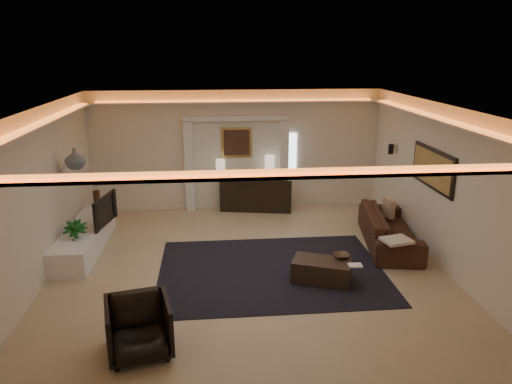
{
  "coord_description": "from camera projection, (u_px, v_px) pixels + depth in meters",
  "views": [
    {
      "loc": [
        -0.62,
        -7.99,
        3.84
      ],
      "look_at": [
        0.2,
        0.6,
        1.25
      ],
      "focal_mm": 33.7,
      "sensor_mm": 36.0,
      "label": 1
    }
  ],
  "objects": [
    {
      "name": "figurine",
      "position": [
        97.0,
        200.0,
        10.56
      ],
      "size": [
        0.17,
        0.17,
        0.39
      ],
      "primitive_type": "cylinder",
      "rotation": [
        0.0,
        0.0,
        -0.21
      ],
      "color": "#3A2218",
      "rests_on": "media_ledge"
    },
    {
      "name": "ginger_jar",
      "position": [
        75.0,
        159.0,
        8.93
      ],
      "size": [
        0.39,
        0.39,
        0.39
      ],
      "primitive_type": "imported",
      "rotation": [
        0.0,
        0.0,
        -0.05
      ],
      "color": "slate",
      "rests_on": "wall_niche"
    },
    {
      "name": "pilaster_right",
      "position": [
        284.0,
        164.0,
        11.81
      ],
      "size": [
        0.22,
        0.2,
        2.2
      ],
      "primitive_type": "cube",
      "color": "silver",
      "rests_on": "ground"
    },
    {
      "name": "wall_right",
      "position": [
        441.0,
        186.0,
        8.68
      ],
      "size": [
        0.0,
        7.0,
        7.0
      ],
      "primitive_type": "plane",
      "rotation": [
        1.57,
        0.0,
        -1.57
      ],
      "color": "beige",
      "rests_on": "ground"
    },
    {
      "name": "wall_niche",
      "position": [
        66.0,
        166.0,
        9.32
      ],
      "size": [
        0.1,
        0.55,
        0.04
      ],
      "primitive_type": "cube",
      "color": "silver",
      "rests_on": "wall_left"
    },
    {
      "name": "art_panel_gold",
      "position": [
        432.0,
        169.0,
        8.89
      ],
      "size": [
        0.02,
        1.5,
        0.62
      ],
      "primitive_type": "cube",
      "color": "tan",
      "rests_on": "wall_right"
    },
    {
      "name": "wall_front",
      "position": [
        274.0,
        286.0,
        5.02
      ],
      "size": [
        7.0,
        0.0,
        7.0
      ],
      "primitive_type": "plane",
      "rotation": [
        -1.57,
        0.0,
        0.0
      ],
      "color": "beige",
      "rests_on": "ground"
    },
    {
      "name": "throw_blanket",
      "position": [
        397.0,
        240.0,
        8.57
      ],
      "size": [
        0.58,
        0.51,
        0.05
      ],
      "primitive_type": "cube",
      "rotation": [
        0.0,
        0.0,
        0.23
      ],
      "color": "white",
      "rests_on": "sofa"
    },
    {
      "name": "pilaster_left",
      "position": [
        189.0,
        166.0,
        11.6
      ],
      "size": [
        0.22,
        0.2,
        2.2
      ],
      "primitive_type": "cube",
      "color": "silver",
      "rests_on": "ground"
    },
    {
      "name": "wall_left",
      "position": [
        40.0,
        197.0,
        8.04
      ],
      "size": [
        0.0,
        7.0,
        7.0
      ],
      "primitive_type": "plane",
      "rotation": [
        1.57,
        0.0,
        1.57
      ],
      "color": "beige",
      "rests_on": "ground"
    },
    {
      "name": "magazine",
      "position": [
        355.0,
        264.0,
        7.92
      ],
      "size": [
        0.23,
        0.17,
        0.03
      ],
      "primitive_type": "cube",
      "rotation": [
        0.0,
        0.0,
        -0.03
      ],
      "color": "white",
      "rests_on": "coffee_table"
    },
    {
      "name": "tv",
      "position": [
        100.0,
        211.0,
        9.5
      ],
      "size": [
        1.03,
        0.33,
        0.59
      ],
      "primitive_type": "imported",
      "rotation": [
        0.0,
        0.0,
        1.37
      ],
      "color": "black",
      "rests_on": "media_ledge"
    },
    {
      "name": "painting_canvas",
      "position": [
        237.0,
        143.0,
        11.59
      ],
      "size": [
        0.62,
        0.02,
        0.62
      ],
      "primitive_type": "cube",
      "color": "#4C2D1E",
      "rests_on": "wall_back"
    },
    {
      "name": "cove_soffit",
      "position": [
        248.0,
        124.0,
        8.02
      ],
      "size": [
        7.0,
        7.0,
        0.04
      ],
      "primitive_type": "cube",
      "color": "silver",
      "rests_on": "ceiling"
    },
    {
      "name": "bowl",
      "position": [
        342.0,
        255.0,
        8.23
      ],
      "size": [
        0.27,
        0.27,
        0.07
      ],
      "primitive_type": "imported",
      "rotation": [
        0.0,
        0.0,
        -0.01
      ],
      "color": "#463325",
      "rests_on": "coffee_table"
    },
    {
      "name": "daylight_slit",
      "position": [
        291.0,
        153.0,
        11.83
      ],
      "size": [
        0.25,
        0.03,
        1.0
      ],
      "primitive_type": "cube",
      "color": "white",
      "rests_on": "wall_back"
    },
    {
      "name": "art_panel_frame",
      "position": [
        433.0,
        169.0,
        8.89
      ],
      "size": [
        0.04,
        1.64,
        0.74
      ],
      "primitive_type": "cube",
      "color": "black",
      "rests_on": "wall_right"
    },
    {
      "name": "floor",
      "position": [
        248.0,
        267.0,
        8.78
      ],
      "size": [
        7.0,
        7.0,
        0.0
      ],
      "primitive_type": "plane",
      "color": "tan",
      "rests_on": "ground"
    },
    {
      "name": "console",
      "position": [
        256.0,
        194.0,
        11.8
      ],
      "size": [
        1.8,
        0.85,
        0.86
      ],
      "primitive_type": "cube",
      "rotation": [
        0.0,
        0.0,
        -0.18
      ],
      "color": "black",
      "rests_on": "ground"
    },
    {
      "name": "sofa",
      "position": [
        389.0,
        229.0,
        9.69
      ],
      "size": [
        2.48,
        1.3,
        0.69
      ],
      "primitive_type": "imported",
      "rotation": [
        0.0,
        0.0,
        1.4
      ],
      "color": "#352714",
      "rests_on": "ground"
    },
    {
      "name": "alcove_header",
      "position": [
        236.0,
        118.0,
        11.37
      ],
      "size": [
        2.52,
        0.2,
        0.12
      ],
      "primitive_type": "cube",
      "color": "silver",
      "rests_on": "wall_back"
    },
    {
      "name": "throw_pillow",
      "position": [
        389.0,
        208.0,
        10.32
      ],
      "size": [
        0.16,
        0.4,
        0.39
      ],
      "primitive_type": "cube",
      "rotation": [
        0.0,
        0.0,
        0.1
      ],
      "color": "tan",
      "rests_on": "sofa"
    },
    {
      "name": "plant",
      "position": [
        76.0,
        242.0,
        8.87
      ],
      "size": [
        0.5,
        0.5,
        0.8
      ],
      "primitive_type": "imported",
      "rotation": [
        0.0,
        0.0,
        0.11
      ],
      "color": "#134D15",
      "rests_on": "ground"
    },
    {
      "name": "lamp_left",
      "position": [
        221.0,
        169.0,
        11.36
      ],
      "size": [
        0.27,
        0.27,
        0.49
      ],
      "primitive_type": "cylinder",
      "rotation": [
        0.0,
        0.0,
        -0.28
      ],
      "color": "beige",
      "rests_on": "console"
    },
    {
      "name": "painting_frame",
      "position": [
        236.0,
        142.0,
        11.61
      ],
      "size": [
        0.74,
        0.04,
        0.74
      ],
      "primitive_type": "cube",
      "color": "tan",
      "rests_on": "wall_back"
    },
    {
      "name": "armchair",
      "position": [
        139.0,
        328.0,
        6.21
      ],
      "size": [
        0.96,
        0.98,
        0.75
      ],
      "primitive_type": "imported",
      "rotation": [
        0.0,
        0.0,
        0.22
      ],
      "color": "black",
      "rests_on": "ground"
    },
    {
      "name": "wall_sconce",
      "position": [
        391.0,
        149.0,
        10.7
      ],
      "size": [
        0.12,
        0.12,
        0.22
      ],
      "primitive_type": "cylinder",
      "color": "black",
      "rests_on": "wall_right"
    },
    {
      "name": "lamp_right",
      "position": [
        270.0,
        166.0,
        11.63
      ],
      "size": [
        0.28,
        0.28,
        0.52
      ],
      "primitive_type": "cylinder",
      "rotation": [
        0.0,
        0.0,
        0.24
      ],
      "color": "silver",
      "rests_on": "console"
    },
    {
      "name": "wall_back",
      "position": [
        237.0,
        150.0,
        11.7
      ],
      "size": [
        7.0,
        0.0,
        7.0
      ],
      "primitive_type": "plane",
      "rotation": [
        1.57,
        0.0,
        0.0
      ],
      "color": "beige",
      "rests_on": "ground"
    },
    {
      "name": "area_rug",
      "position": [
        271.0,
        271.0,
        8.62
      ],
      "size": [
        4.0,
        3.0,
        0.01
      ],
      "primitive_type": "cube",
      "color": "black",
      "rests_on": "ground"
    },
    {
      "name": "media_ledge",
      "position": [
        85.0,
        239.0,
        9.47
      ],
      "size": [
        0.7,
        2.65,
        0.49
      ],
      "primitive_type": "cube",
      "rotation": [
        0.0,
        0.0,
        -0.01
      ],
      "color": "white",
      "rests_on": "ground"
    },
    {
      "name": "coffee_table",
      "position": [
        322.0,
        270.0,
        8.19
      ],
      "size": [
        1.11,
        0.86,
        0.37
      ],
      "primitive_type": "cube",
      "rotation": [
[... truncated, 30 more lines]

